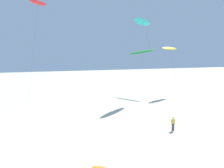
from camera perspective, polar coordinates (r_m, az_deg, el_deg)
name	(u,v)px	position (r m, az deg, el deg)	size (l,w,h in m)	color
flying_kite_1	(142,22)	(59.04, 6.35, 12.68)	(7.85, 11.07, 17.16)	#19B2B7
flying_kite_2	(38,3)	(64.28, -15.07, 16.00)	(5.87, 6.92, 21.40)	red
flying_kite_3	(142,52)	(66.76, 6.18, 6.66)	(4.53, 7.54, 11.20)	green
flying_kite_4	(170,48)	(66.67, 11.89, 7.26)	(6.97, 7.01, 11.59)	yellow
person_near_left	(173,123)	(36.09, 12.58, -7.95)	(0.44, 0.33, 1.75)	black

